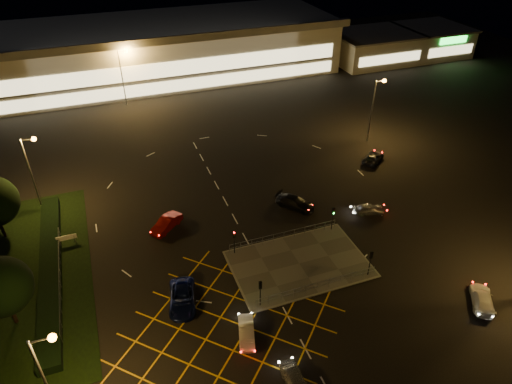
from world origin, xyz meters
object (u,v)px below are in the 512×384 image
object	(u,v)px
signal_sw	(260,288)
car_approach_white	(482,299)
signal_se	(371,258)
car_circ_red	(166,224)
car_near_silver	(296,381)
car_far_dkgrey	(295,202)
signal_nw	(234,237)
car_left_blue	(182,298)
car_queue_white	(246,332)
car_east_grey	(373,158)
car_right_silver	(369,209)
signal_ne	(333,214)

from	to	relation	value
signal_sw	car_approach_white	xyz separation A→B (m)	(20.25, -7.17, -1.71)
signal_se	car_circ_red	bearing A→B (deg)	-39.59
car_near_silver	car_far_dkgrey	xyz separation A→B (m)	(10.20, 22.65, 0.06)
signal_sw	car_near_silver	world-z (taller)	signal_sw
signal_nw	signal_se	bearing A→B (deg)	-33.65
car_far_dkgrey	car_circ_red	bearing A→B (deg)	135.65
car_far_dkgrey	car_circ_red	world-z (taller)	car_circ_red
signal_sw	car_approach_white	bearing A→B (deg)	160.51
car_near_silver	car_left_blue	xyz separation A→B (m)	(-6.63, 11.83, 0.08)
car_queue_white	car_east_grey	xyz separation A→B (m)	(27.79, 23.14, -0.01)
car_queue_white	car_circ_red	distance (m)	18.35
signal_nw	car_far_dkgrey	distance (m)	11.52
signal_se	car_approach_white	size ratio (longest dim) A/B	0.70
car_far_dkgrey	car_right_silver	world-z (taller)	car_far_dkgrey
car_near_silver	car_approach_white	world-z (taller)	car_near_silver
car_right_silver	car_east_grey	world-z (taller)	car_right_silver
car_left_blue	car_approach_white	bearing A→B (deg)	-8.02
signal_sw	signal_ne	bearing A→B (deg)	-146.35
signal_nw	car_approach_white	xyz separation A→B (m)	(20.25, -15.15, -1.71)
car_queue_white	car_circ_red	world-z (taller)	car_circ_red
signal_se	car_far_dkgrey	xyz separation A→B (m)	(-2.13, 13.69, -1.64)
signal_se	car_near_silver	distance (m)	15.33
car_near_silver	car_circ_red	size ratio (longest dim) A/B	0.88
car_far_dkgrey	car_east_grey	world-z (taller)	car_far_dkgrey
signal_nw	car_circ_red	distance (m)	9.46
signal_nw	car_circ_red	bearing A→B (deg)	131.19
car_queue_white	car_approach_white	bearing A→B (deg)	5.42
car_queue_white	car_east_grey	size ratio (longest dim) A/B	0.85
signal_nw	car_east_grey	distance (m)	28.18
car_far_dkgrey	car_queue_white	bearing A→B (deg)	-166.17
car_circ_red	signal_ne	bearing A→B (deg)	28.28
signal_ne	car_far_dkgrey	xyz separation A→B (m)	(-2.13, 5.71, -1.64)
car_far_dkgrey	car_circ_red	xyz separation A→B (m)	(-16.01, 1.30, 0.01)
signal_se	car_right_silver	distance (m)	11.22
car_circ_red	car_approach_white	xyz separation A→B (m)	(26.38, -22.16, -0.08)
signal_sw	car_east_grey	xyz separation A→B (m)	(25.35, 20.17, -1.74)
signal_nw	car_east_grey	bearing A→B (deg)	25.67
car_left_blue	car_queue_white	bearing A→B (deg)	-40.14
car_far_dkgrey	car_left_blue	bearing A→B (deg)	173.02
signal_sw	car_far_dkgrey	xyz separation A→B (m)	(9.87, 13.69, -1.64)
signal_ne	car_queue_white	size ratio (longest dim) A/B	0.81
car_queue_white	car_left_blue	world-z (taller)	car_left_blue
car_circ_red	car_right_silver	bearing A→B (deg)	36.28
car_far_dkgrey	car_approach_white	bearing A→B (deg)	-103.27
car_queue_white	car_circ_red	bearing A→B (deg)	117.49
car_near_silver	car_circ_red	bearing A→B (deg)	104.39
signal_nw	car_right_silver	world-z (taller)	signal_nw
car_approach_white	signal_sw	bearing A→B (deg)	14.99
signal_ne	car_near_silver	xyz separation A→B (m)	(-12.32, -16.94, -1.70)
signal_sw	car_right_silver	distance (m)	20.28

